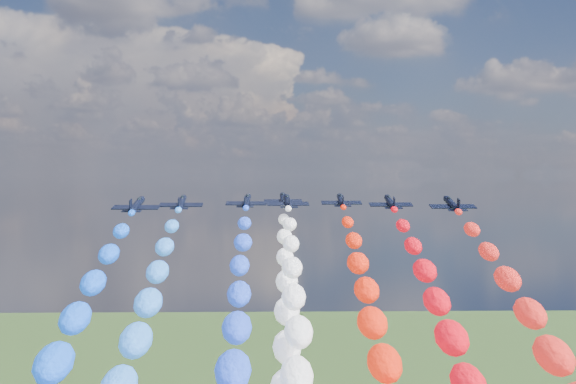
{
  "coord_description": "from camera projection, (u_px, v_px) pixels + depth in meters",
  "views": [
    {
      "loc": [
        -3.1,
        -129.86,
        100.04
      ],
      "look_at": [
        0.0,
        4.0,
        96.95
      ],
      "focal_mm": 45.36,
      "sensor_mm": 36.0,
      "label": 1
    }
  ],
  "objects": [
    {
      "name": "jet_0",
      "position": [
        137.0,
        205.0,
        123.6
      ],
      "size": [
        8.67,
        11.43,
        4.83
      ],
      "primitive_type": null,
      "rotation": [
        0.24,
        0.0,
        -0.07
      ],
      "color": "black"
    },
    {
      "name": "jet_1",
      "position": [
        181.0,
        203.0,
        133.94
      ],
      "size": [
        8.0,
        10.95,
        4.83
      ],
      "primitive_type": null,
      "rotation": [
        0.24,
        0.0,
        0.0
      ],
      "color": "black"
    },
    {
      "name": "jet_2",
      "position": [
        247.0,
        201.0,
        141.37
      ],
      "size": [
        8.56,
        11.35,
        4.83
      ],
      "primitive_type": null,
      "rotation": [
        0.24,
        0.0,
        -0.06
      ],
      "color": "black"
    },
    {
      "name": "jet_3",
      "position": [
        288.0,
        202.0,
        138.89
      ],
      "size": [
        8.5,
        11.31,
        4.83
      ],
      "primitive_type": null,
      "rotation": [
        0.24,
        0.0,
        0.05
      ],
      "color": "black"
    },
    {
      "name": "jet_4",
      "position": [
        283.0,
        199.0,
        152.85
      ],
      "size": [
        8.08,
        11.01,
        4.83
      ],
      "primitive_type": null,
      "rotation": [
        0.24,
        0.0,
        0.01
      ],
      "color": "black"
    },
    {
      "name": "jet_5",
      "position": [
        341.0,
        201.0,
        144.58
      ],
      "size": [
        7.98,
        10.94,
        4.83
      ],
      "primitive_type": null,
      "rotation": [
        0.24,
        0.0,
        -0.0
      ],
      "color": "black"
    },
    {
      "name": "jet_6",
      "position": [
        390.0,
        203.0,
        135.35
      ],
      "size": [
        8.09,
        11.01,
        4.83
      ],
      "primitive_type": null,
      "rotation": [
        0.24,
        0.0,
        0.01
      ],
      "color": "black"
    },
    {
      "name": "jet_7",
      "position": [
        452.0,
        204.0,
        126.9
      ],
      "size": [
        8.36,
        11.21,
        4.83
      ],
      "primitive_type": null,
      "rotation": [
        0.24,
        0.0,
        0.04
      ],
      "color": "black"
    }
  ]
}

